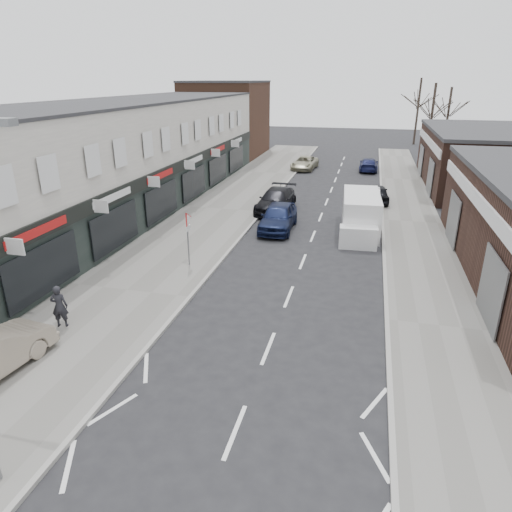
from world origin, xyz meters
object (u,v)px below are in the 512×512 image
Objects in this scene: white_van at (360,215)px; warning_sign at (188,223)px; parked_car_left_c at (305,163)px; parked_car_left_b at (276,200)px; parked_car_right_c at (369,165)px; parked_car_right_a at (368,196)px; parked_car_right_b at (376,193)px; parked_car_left_a at (278,217)px; pedestrian at (59,306)px.

warning_sign is at bearing -140.01° from white_van.
warning_sign is 26.35m from parked_car_left_c.
white_van is 6.64m from parked_car_left_b.
white_van is 19.73m from parked_car_right_c.
parked_car_left_c is at bearing 104.00° from white_van.
parked_car_right_a is 1.08× the size of parked_car_right_b.
parked_car_left_c is 1.07× the size of parked_car_right_a.
parked_car_right_a is 1.00× the size of parked_car_right_c.
warning_sign is at bearing 57.48° from parked_car_right_a.
parked_car_left_c is at bearing 7.42° from parked_car_right_c.
parked_car_right_b is (5.70, 7.99, -0.12)m from parked_car_left_a.
warning_sign is 0.64× the size of parked_car_right_c.
parked_car_right_c is (6.17, 0.77, -0.02)m from parked_car_left_c.
warning_sign reaches higher than parked_car_right_b.
parked_car_right_a is (0.37, 6.36, -0.36)m from white_van.
parked_car_right_c is at bearing 75.46° from parked_car_left_a.
parked_car_right_b is 0.93× the size of parked_car_right_c.
pedestrian is 0.38× the size of parked_car_right_a.
pedestrian reaches higher than parked_car_right_c.
parked_car_right_a is at bearing 52.73° from parked_car_left_a.
white_van is at bearing 43.44° from warning_sign.
white_van is at bearing -67.94° from parked_car_left_c.
parked_car_left_c is 6.22m from parked_car_right_c.
pedestrian is 33.03m from parked_car_left_c.
parked_car_right_a is 13.36m from parked_car_right_c.
parked_car_left_a is 8.60m from parked_car_right_a.
parked_car_right_a is at bearing -58.74° from parked_car_left_c.
white_van reaches higher than parked_car_right_c.
white_van is 17.10m from pedestrian.
parked_car_left_c is (-5.95, 18.95, -0.43)m from white_van.
parked_car_left_c is 13.42m from parked_car_right_b.
parked_car_right_a reaches higher than parked_car_right_c.
warning_sign reaches higher than parked_car_right_c.
white_van reaches higher than parked_car_right_a.
parked_car_left_a reaches higher than parked_car_right_a.
pedestrian is 0.38× the size of parked_car_right_c.
parked_car_right_b is at bearing 33.74° from parked_car_left_b.
parked_car_left_b is at bearing 70.36° from parked_car_right_c.
parked_car_right_a is (6.05, 2.95, -0.04)m from parked_car_left_b.
parked_car_right_c is (0.22, 19.72, -0.45)m from white_van.
warning_sign is 0.59× the size of parked_car_left_c.
parked_car_left_c is at bearing -65.28° from parked_car_right_a.
parked_car_left_c is (1.76, 26.25, -1.57)m from warning_sign.
white_van is 7.51m from parked_car_right_b.
pedestrian is 0.41× the size of parked_car_right_b.
parked_car_left_c reaches higher than parked_car_right_c.
parked_car_left_a is at bearing 66.33° from warning_sign.
warning_sign reaches higher than parked_car_left_b.
pedestrian is 22.72m from parked_car_right_a.
warning_sign is 0.64× the size of parked_car_right_a.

